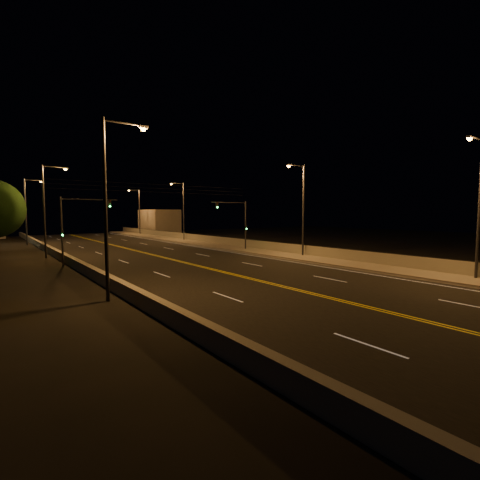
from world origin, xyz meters
TOP-DOWN VIEW (x-y plane):
  - ground at (0.00, 0.00)m, footprint 160.00×160.00m
  - road at (0.00, 20.00)m, footprint 18.00×120.00m
  - sidewalk at (10.80, 20.00)m, footprint 3.60×120.00m
  - curb at (8.93, 20.00)m, footprint 0.14×120.00m
  - parapet_wall at (12.45, 20.00)m, footprint 0.30×120.00m
  - jersey_barrier at (-9.17, 20.00)m, footprint 0.45×120.00m
  - distant_building_right at (16.50, 67.90)m, footprint 6.00×10.00m
  - parapet_rail at (12.45, 20.00)m, footprint 0.06×120.00m
  - lane_markings at (0.00, 19.93)m, footprint 17.32×116.00m
  - streetlight_0 at (11.54, 3.75)m, footprint 2.55×0.28m
  - streetlight_1 at (11.54, 19.96)m, footprint 2.55×0.28m
  - streetlight_2 at (11.54, 47.00)m, footprint 2.55×0.28m
  - streetlight_3 at (11.54, 67.25)m, footprint 2.55×0.28m
  - streetlight_4 at (-9.94, 13.69)m, footprint 2.55×0.28m
  - streetlight_5 at (-9.94, 36.15)m, footprint 2.55×0.28m
  - streetlight_6 at (-9.94, 54.80)m, footprint 2.55×0.28m
  - traffic_signal_right at (10.01, 28.91)m, footprint 5.11×0.31m
  - traffic_signal_left at (-8.81, 28.91)m, footprint 5.11×0.31m
  - overhead_wires at (0.00, 29.50)m, footprint 22.00×0.03m

SIDE VIEW (x-z plane):
  - ground at x=0.00m, z-range 0.00..0.00m
  - road at x=0.00m, z-range 0.00..0.02m
  - lane_markings at x=0.00m, z-range 0.02..0.02m
  - curb at x=8.93m, z-range 0.00..0.15m
  - sidewalk at x=10.80m, z-range 0.00..0.30m
  - jersey_barrier at x=-9.17m, z-range 0.00..0.82m
  - parapet_wall at x=12.45m, z-range 0.30..1.30m
  - parapet_rail at x=12.45m, z-range 1.30..1.36m
  - distant_building_right at x=16.50m, z-range 0.00..5.51m
  - traffic_signal_right at x=10.01m, z-range 0.81..7.06m
  - traffic_signal_left at x=-8.81m, z-range 0.81..7.06m
  - streetlight_0 at x=11.54m, z-range 0.72..10.54m
  - streetlight_1 at x=11.54m, z-range 0.72..10.54m
  - streetlight_2 at x=11.54m, z-range 0.72..10.54m
  - streetlight_3 at x=11.54m, z-range 0.72..10.54m
  - streetlight_4 at x=-9.94m, z-range 0.72..10.54m
  - streetlight_5 at x=-9.94m, z-range 0.72..10.54m
  - streetlight_6 at x=-9.94m, z-range 0.72..10.54m
  - overhead_wires at x=0.00m, z-range 6.98..7.81m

